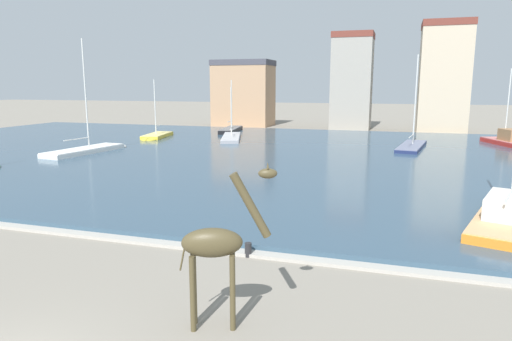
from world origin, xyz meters
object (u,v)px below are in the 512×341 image
(sailboat_orange, at_px, (510,214))
(mooring_bollard, at_px, (248,250))
(sailboat_yellow, at_px, (156,137))
(sailboat_red, at_px, (505,141))
(sailboat_black, at_px, (232,130))
(sailboat_grey, at_px, (232,138))
(giraffe_statue, at_px, (217,246))
(sailboat_navy, at_px, (413,147))
(sailboat_white, at_px, (91,151))

(sailboat_orange, height_order, mooring_bollard, sailboat_orange)
(sailboat_yellow, bearing_deg, sailboat_red, 8.13)
(sailboat_black, distance_m, sailboat_grey, 7.53)
(giraffe_statue, xyz_separation_m, sailboat_yellow, (-20.95, 33.91, -1.72))
(sailboat_grey, distance_m, sailboat_navy, 18.42)
(sailboat_black, bearing_deg, sailboat_yellow, -120.94)
(sailboat_red, bearing_deg, sailboat_grey, -173.64)
(sailboat_red, relative_size, sailboat_orange, 0.80)
(sailboat_red, bearing_deg, sailboat_black, 172.06)
(sailboat_orange, bearing_deg, sailboat_white, 158.77)
(sailboat_black, relative_size, sailboat_orange, 0.85)
(mooring_bollard, bearing_deg, sailboat_black, 111.05)
(sailboat_yellow, distance_m, sailboat_navy, 26.34)
(giraffe_statue, bearing_deg, sailboat_orange, 52.57)
(sailboat_white, bearing_deg, sailboat_red, 24.71)
(giraffe_statue, xyz_separation_m, sailboat_grey, (-12.95, 35.89, -1.74))
(sailboat_yellow, bearing_deg, mooring_bollard, -55.41)
(sailboat_white, bearing_deg, sailboat_navy, 23.30)
(sailboat_black, height_order, mooring_bollard, sailboat_black)
(mooring_bollard, bearing_deg, sailboat_grey, 111.31)
(sailboat_white, height_order, sailboat_grey, sailboat_white)
(sailboat_black, relative_size, sailboat_white, 0.83)
(sailboat_black, height_order, sailboat_red, sailboat_red)
(sailboat_grey, height_order, sailboat_yellow, sailboat_yellow)
(sailboat_grey, bearing_deg, sailboat_orange, -48.53)
(sailboat_yellow, bearing_deg, sailboat_white, -89.76)
(sailboat_red, height_order, sailboat_grey, sailboat_red)
(sailboat_grey, relative_size, sailboat_yellow, 1.40)
(sailboat_orange, relative_size, mooring_bollard, 18.70)
(sailboat_black, xyz_separation_m, sailboat_grey, (2.56, -7.09, -0.07))
(sailboat_black, xyz_separation_m, mooring_bollard, (14.76, -38.35, -0.16))
(sailboat_white, relative_size, sailboat_navy, 1.02)
(sailboat_red, bearing_deg, giraffe_statue, -109.62)
(sailboat_white, bearing_deg, sailboat_orange, -21.23)
(sailboat_white, bearing_deg, sailboat_yellow, 90.24)
(sailboat_red, distance_m, sailboat_grey, 26.97)
(sailboat_black, relative_size, sailboat_yellow, 1.21)
(sailboat_grey, xyz_separation_m, sailboat_yellow, (-8.00, -1.98, 0.02))
(giraffe_statue, bearing_deg, sailboat_navy, 81.05)
(sailboat_navy, bearing_deg, mooring_bollard, -101.74)
(sailboat_white, bearing_deg, giraffe_statue, -47.59)
(sailboat_red, bearing_deg, sailboat_yellow, -171.87)
(sailboat_orange, distance_m, mooring_bollard, 11.63)
(sailboat_black, xyz_separation_m, sailboat_white, (-5.39, -20.09, -0.02))
(giraffe_statue, xyz_separation_m, mooring_bollard, (-0.76, 4.63, -1.84))
(sailboat_white, height_order, sailboat_orange, sailboat_white)
(sailboat_red, height_order, sailboat_orange, sailboat_orange)
(sailboat_navy, bearing_deg, sailboat_yellow, -179.36)
(sailboat_orange, bearing_deg, sailboat_yellow, 142.78)
(sailboat_red, xyz_separation_m, sailboat_white, (-34.76, -16.00, -0.20))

